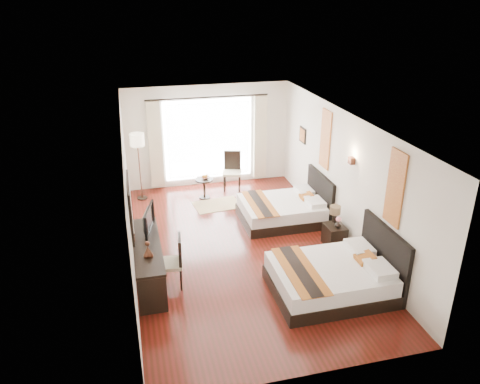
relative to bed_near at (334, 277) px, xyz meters
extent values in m
cube|color=#3C140B|center=(-1.25, 1.95, -0.31)|extent=(4.50, 7.50, 0.01)
cube|color=white|center=(-1.25, 1.95, 2.48)|extent=(4.50, 7.50, 0.02)
cube|color=silver|center=(1.00, 1.95, 1.09)|extent=(0.01, 7.50, 2.80)
cube|color=silver|center=(-3.49, 1.95, 1.09)|extent=(0.01, 7.50, 2.80)
cube|color=silver|center=(-1.25, 5.70, 1.09)|extent=(4.50, 0.01, 2.80)
cube|color=silver|center=(-1.25, -1.79, 1.09)|extent=(4.50, 0.01, 2.80)
cube|color=white|center=(-1.25, 5.68, 0.99)|extent=(2.40, 0.02, 2.20)
cube|color=white|center=(-1.25, 5.62, 0.99)|extent=(2.30, 0.02, 2.10)
cube|color=#BEB493|center=(-2.70, 5.58, 0.97)|extent=(0.35, 0.14, 2.35)
cube|color=#BEB493|center=(0.20, 5.58, 0.97)|extent=(0.35, 0.14, 2.35)
cube|color=maroon|center=(0.98, 0.00, 1.64)|extent=(0.03, 0.50, 1.35)
cube|color=maroon|center=(0.98, 2.96, 1.64)|extent=(0.03, 0.50, 1.35)
cube|color=#482719|center=(0.94, 1.56, 1.61)|extent=(0.10, 0.14, 0.14)
cube|color=black|center=(-3.47, 1.23, 1.24)|extent=(0.04, 1.25, 0.95)
cube|color=white|center=(-3.44, 1.23, 1.24)|extent=(0.01, 1.12, 0.82)
cube|color=black|center=(-0.11, 0.00, -0.19)|extent=(2.04, 1.59, 0.25)
cube|color=white|center=(-0.11, 0.00, 0.09)|extent=(1.98, 1.55, 0.30)
cube|color=black|center=(0.95, 0.00, 0.29)|extent=(0.08, 1.59, 1.19)
cube|color=brown|center=(-0.68, 0.00, 0.25)|extent=(0.55, 1.65, 0.02)
cube|color=black|center=(-0.02, 2.96, -0.20)|extent=(1.88, 1.47, 0.23)
cube|color=white|center=(-0.02, 2.96, 0.06)|extent=(1.82, 1.43, 0.27)
cube|color=black|center=(0.95, 2.96, 0.24)|extent=(0.08, 1.47, 1.10)
cube|color=brown|center=(-0.55, 2.96, 0.20)|extent=(0.50, 1.53, 0.02)
cube|color=black|center=(0.72, 1.56, -0.07)|extent=(0.40, 0.49, 0.47)
cylinder|color=black|center=(0.75, 1.69, 0.29)|extent=(0.10, 0.10, 0.19)
cylinder|color=#433320|center=(0.75, 1.69, 0.47)|extent=(0.23, 0.23, 0.17)
imported|color=black|center=(0.73, 1.46, 0.26)|extent=(0.17, 0.17, 0.15)
cube|color=black|center=(-3.24, 1.23, 0.07)|extent=(0.50, 2.20, 0.76)
imported|color=black|center=(-3.22, 1.78, 0.68)|extent=(0.31, 0.83, 0.48)
cube|color=beige|center=(-2.87, 0.92, 0.16)|extent=(0.52, 0.52, 0.06)
cube|color=black|center=(-2.66, 0.90, 0.44)|extent=(0.10, 0.44, 0.52)
cylinder|color=black|center=(-3.17, 5.07, -0.29)|extent=(0.27, 0.27, 0.03)
cylinder|color=#482719|center=(-3.17, 5.07, 0.47)|extent=(0.03, 0.03, 1.51)
cylinder|color=#F5E4C0|center=(-3.17, 5.07, 1.31)|extent=(0.36, 0.36, 0.31)
cylinder|color=black|center=(-1.56, 4.71, -0.04)|extent=(0.47, 0.47, 0.54)
imported|color=#472B19|center=(-1.53, 4.70, 0.25)|extent=(0.21, 0.21, 0.05)
cube|color=beige|center=(-0.71, 5.12, 0.17)|extent=(0.60, 0.60, 0.06)
cube|color=black|center=(-0.65, 5.32, 0.47)|extent=(0.45, 0.18, 0.54)
cube|color=tan|center=(-1.32, 4.19, -0.30)|extent=(1.25, 0.93, 0.01)
camera|label=1|loc=(-3.39, -6.52, 4.77)|focal=35.00mm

